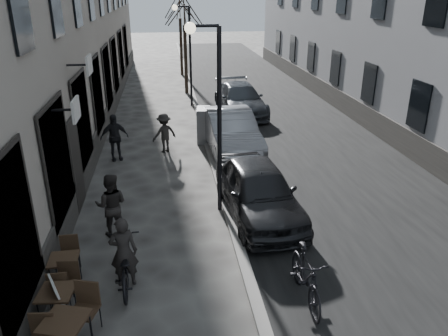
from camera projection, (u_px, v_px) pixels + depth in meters
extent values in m
cube|color=black|center=(270.00, 112.00, 22.09)|extent=(7.30, 60.00, 0.00)
cube|color=slate|center=(198.00, 114.00, 21.62)|extent=(0.25, 60.00, 0.12)
cylinder|color=black|center=(219.00, 125.00, 11.50)|extent=(0.12, 0.12, 5.00)
cylinder|color=black|center=(205.00, 26.00, 10.50)|extent=(0.70, 0.08, 0.08)
sphere|color=#FFF2CC|center=(190.00, 28.00, 10.48)|extent=(0.28, 0.28, 0.28)
cylinder|color=black|center=(190.00, 58.00, 22.49)|extent=(0.12, 0.12, 5.00)
cylinder|color=black|center=(182.00, 6.00, 21.49)|extent=(0.70, 0.08, 0.08)
sphere|color=#FFF2CC|center=(175.00, 7.00, 21.47)|extent=(0.28, 0.28, 0.28)
cylinder|color=black|center=(186.00, 60.00, 25.44)|extent=(0.20, 0.20, 3.90)
cylinder|color=black|center=(181.00, 47.00, 30.93)|extent=(0.20, 0.20, 3.90)
cube|color=#332116|center=(64.00, 321.00, 7.11)|extent=(0.86, 0.86, 0.04)
cylinder|color=black|center=(61.00, 327.00, 7.57)|extent=(0.03, 0.03, 0.80)
cylinder|color=black|center=(92.00, 331.00, 7.49)|extent=(0.03, 0.03, 0.80)
cube|color=#332116|center=(56.00, 292.00, 7.91)|extent=(0.68, 0.68, 0.04)
cylinder|color=black|center=(40.00, 319.00, 7.80)|extent=(0.02, 0.02, 0.72)
cylinder|color=black|center=(69.00, 318.00, 7.82)|extent=(0.02, 0.02, 0.72)
cylinder|color=black|center=(50.00, 300.00, 8.29)|extent=(0.02, 0.02, 0.72)
cylinder|color=black|center=(77.00, 299.00, 8.30)|extent=(0.02, 0.02, 0.72)
cube|color=#332116|center=(63.00, 259.00, 8.94)|extent=(0.60, 0.60, 0.04)
cylinder|color=black|center=(51.00, 282.00, 8.81)|extent=(0.02, 0.02, 0.68)
cylinder|color=black|center=(76.00, 280.00, 8.89)|extent=(0.02, 0.02, 0.68)
cylinder|color=black|center=(56.00, 268.00, 9.26)|extent=(0.02, 0.02, 0.68)
cylinder|color=black|center=(80.00, 266.00, 9.34)|extent=(0.02, 0.02, 0.68)
cube|color=black|center=(69.00, 322.00, 8.23)|extent=(0.48, 0.63, 0.04)
cube|color=silver|center=(61.00, 301.00, 8.03)|extent=(0.45, 0.62, 0.95)
cube|color=slate|center=(204.00, 125.00, 17.70)|extent=(0.63, 0.99, 1.39)
imported|color=black|center=(125.00, 264.00, 9.14)|extent=(0.72, 1.87, 0.97)
imported|color=black|center=(124.00, 252.00, 9.02)|extent=(0.59, 0.40, 1.59)
imported|color=black|center=(111.00, 205.00, 10.87)|extent=(0.85, 0.68, 1.66)
imported|color=black|center=(164.00, 133.00, 16.55)|extent=(1.12, 0.94, 1.50)
imported|color=black|center=(114.00, 137.00, 15.70)|extent=(1.09, 0.72, 1.72)
imported|color=black|center=(258.00, 190.00, 11.86)|extent=(2.12, 4.53, 1.50)
imported|color=gray|center=(230.00, 132.00, 16.53)|extent=(1.95, 4.92, 1.59)
imported|color=#3C4047|center=(240.00, 99.00, 21.68)|extent=(2.28, 5.09, 1.45)
imported|color=black|center=(306.00, 277.00, 8.62)|extent=(0.55, 1.89, 1.13)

